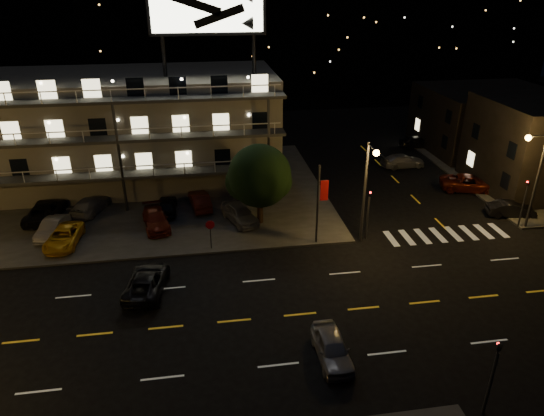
{
  "coord_description": "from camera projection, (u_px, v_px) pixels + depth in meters",
  "views": [
    {
      "loc": [
        -3.29,
        -23.23,
        18.43
      ],
      "look_at": [
        1.51,
        8.0,
        3.44
      ],
      "focal_mm": 32.0,
      "sensor_mm": 36.0,
      "label": 1
    }
  ],
  "objects": [
    {
      "name": "ground",
      "position": [
        267.0,
        318.0,
        29.09
      ],
      "size": [
        140.0,
        140.0,
        0.0
      ],
      "primitive_type": "plane",
      "color": "black",
      "rests_on": "ground"
    },
    {
      "name": "curb_nw",
      "position": [
        88.0,
        197.0,
        45.0
      ],
      "size": [
        44.0,
        24.0,
        0.15
      ],
      "primitive_type": "cube",
      "color": "#31322F",
      "rests_on": "ground"
    },
    {
      "name": "curb_ne",
      "position": [
        522.0,
        171.0,
        51.04
      ],
      "size": [
        16.0,
        24.0,
        0.15
      ],
      "primitive_type": "cube",
      "color": "#31322F",
      "rests_on": "ground"
    },
    {
      "name": "motel",
      "position": [
        130.0,
        128.0,
        46.77
      ],
      "size": [
        28.0,
        13.8,
        18.1
      ],
      "color": "gray",
      "rests_on": "ground"
    },
    {
      "name": "side_bldg_back",
      "position": [
        486.0,
        120.0,
        56.72
      ],
      "size": [
        14.06,
        12.0,
        7.0
      ],
      "color": "black",
      "rests_on": "ground"
    },
    {
      "name": "hill_backdrop",
      "position": [
        177.0,
        22.0,
        84.76
      ],
      "size": [
        120.0,
        25.0,
        24.0
      ],
      "color": "black",
      "rests_on": "ground"
    },
    {
      "name": "streetlight_nc",
      "position": [
        367.0,
        183.0,
        35.22
      ],
      "size": [
        0.44,
        1.92,
        8.0
      ],
      "color": "#2D2D30",
      "rests_on": "ground"
    },
    {
      "name": "streetlight_ne",
      "position": [
        535.0,
        171.0,
        37.42
      ],
      "size": [
        1.92,
        0.44,
        8.0
      ],
      "color": "#2D2D30",
      "rests_on": "ground"
    },
    {
      "name": "signal_nw",
      "position": [
        368.0,
        209.0,
        36.82
      ],
      "size": [
        0.2,
        0.27,
        4.6
      ],
      "color": "#2D2D30",
      "rests_on": "ground"
    },
    {
      "name": "signal_sw",
      "position": [
        493.0,
        371.0,
        21.64
      ],
      "size": [
        0.2,
        0.27,
        4.6
      ],
      "color": "#2D2D30",
      "rests_on": "ground"
    },
    {
      "name": "signal_ne",
      "position": [
        525.0,
        199.0,
        38.6
      ],
      "size": [
        0.27,
        0.2,
        4.6
      ],
      "color": "#2D2D30",
      "rests_on": "ground"
    },
    {
      "name": "banner_north",
      "position": [
        319.0,
        203.0,
        35.83
      ],
      "size": [
        0.83,
        0.16,
        6.4
      ],
      "color": "#2D2D30",
      "rests_on": "ground"
    },
    {
      "name": "stop_sign",
      "position": [
        210.0,
        230.0,
        35.6
      ],
      "size": [
        0.91,
        0.11,
        2.61
      ],
      "color": "#2D2D30",
      "rests_on": "ground"
    },
    {
      "name": "tree",
      "position": [
        259.0,
        178.0,
        38.53
      ],
      "size": [
        5.28,
        5.09,
        6.65
      ],
      "color": "black",
      "rests_on": "curb_nw"
    },
    {
      "name": "lot_car_1",
      "position": [
        52.0,
        228.0,
        37.86
      ],
      "size": [
        2.09,
        4.14,
        1.3
      ],
      "primitive_type": "imported",
      "rotation": [
        0.0,
        0.0,
        -0.19
      ],
      "color": "gray",
      "rests_on": "curb_nw"
    },
    {
      "name": "lot_car_2",
      "position": [
        64.0,
        237.0,
        36.57
      ],
      "size": [
        2.44,
        4.73,
        1.28
      ],
      "primitive_type": "imported",
      "rotation": [
        0.0,
        0.0,
        -0.07
      ],
      "color": "gold",
      "rests_on": "curb_nw"
    },
    {
      "name": "lot_car_3",
      "position": [
        156.0,
        219.0,
        39.16
      ],
      "size": [
        2.72,
        4.94,
        1.36
      ],
      "primitive_type": "imported",
      "rotation": [
        0.0,
        0.0,
        0.18
      ],
      "color": "#58180C",
      "rests_on": "curb_nw"
    },
    {
      "name": "lot_car_4",
      "position": [
        240.0,
        213.0,
        40.0
      ],
      "size": [
        3.28,
        4.78,
        1.51
      ],
      "primitive_type": "imported",
      "rotation": [
        0.0,
        0.0,
        0.37
      ],
      "color": "gray",
      "rests_on": "curb_nw"
    },
    {
      "name": "lot_car_6",
      "position": [
        45.0,
        211.0,
        40.44
      ],
      "size": [
        2.75,
        5.44,
        1.47
      ],
      "primitive_type": "imported",
      "rotation": [
        0.0,
        0.0,
        3.08
      ],
      "color": "black",
      "rests_on": "curb_nw"
    },
    {
      "name": "lot_car_7",
      "position": [
        90.0,
        205.0,
        41.65
      ],
      "size": [
        3.34,
        5.02,
        1.35
      ],
      "primitive_type": "imported",
      "rotation": [
        0.0,
        0.0,
        2.8
      ],
      "color": "gray",
      "rests_on": "curb_nw"
    },
    {
      "name": "lot_car_8",
      "position": [
        167.0,
        205.0,
        41.56
      ],
      "size": [
        1.64,
        4.01,
        1.36
      ],
      "primitive_type": "imported",
      "rotation": [
        0.0,
        0.0,
        3.13
      ],
      "color": "black",
      "rests_on": "curb_nw"
    },
    {
      "name": "lot_car_9",
      "position": [
        200.0,
        200.0,
        42.45
      ],
      "size": [
        2.14,
        4.44,
        1.4
      ],
      "primitive_type": "imported",
      "rotation": [
        0.0,
        0.0,
        3.3
      ],
      "color": "#58180C",
      "rests_on": "curb_nw"
    },
    {
      "name": "side_car_0",
      "position": [
        511.0,
        209.0,
        41.25
      ],
      "size": [
        4.2,
        2.21,
        1.32
      ],
      "primitive_type": "imported",
      "rotation": [
        0.0,
        0.0,
        1.36
      ],
      "color": "black",
      "rests_on": "ground"
    },
    {
      "name": "side_car_1",
      "position": [
        470.0,
        183.0,
        46.28
      ],
      "size": [
        5.95,
        3.94,
        1.52
      ],
      "primitive_type": "imported",
      "rotation": [
        0.0,
        0.0,
        1.29
      ],
      "color": "#58180C",
      "rests_on": "ground"
    },
    {
      "name": "side_car_2",
      "position": [
        403.0,
        161.0,
        52.1
      ],
      "size": [
        4.9,
        2.27,
        1.38
      ],
      "primitive_type": "imported",
      "rotation": [
        0.0,
        0.0,
        1.64
      ],
      "color": "gray",
      "rests_on": "ground"
    },
    {
      "name": "side_car_3",
      "position": [
        418.0,
        142.0,
        58.11
      ],
      "size": [
        4.44,
        2.07,
        1.47
      ],
      "primitive_type": "imported",
      "rotation": [
        0.0,
        0.0,
        1.49
      ],
      "color": "black",
      "rests_on": "ground"
    },
    {
      "name": "road_car_east",
      "position": [
        332.0,
        348.0,
        25.73
      ],
      "size": [
        1.65,
        4.06,
        1.38
      ],
      "primitive_type": "imported",
      "rotation": [
        0.0,
        0.0,
        0.0
      ],
      "color": "gray",
      "rests_on": "ground"
    },
    {
      "name": "road_car_west",
      "position": [
        147.0,
        281.0,
        31.34
      ],
      "size": [
        3.0,
        5.3,
        1.4
      ],
      "primitive_type": "imported",
      "rotation": [
        0.0,
        0.0,
        3.0
      ],
      "color": "black",
      "rests_on": "ground"
    }
  ]
}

